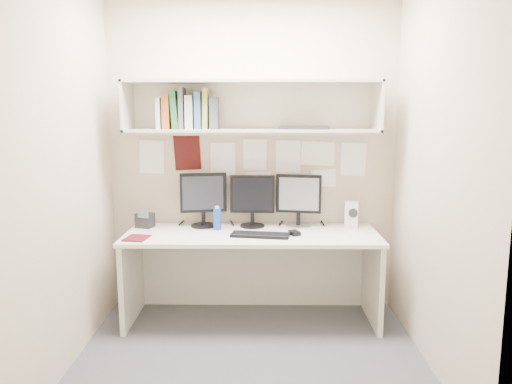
{
  "coord_description": "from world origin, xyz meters",
  "views": [
    {
      "loc": [
        0.07,
        -3.2,
        1.69
      ],
      "look_at": [
        0.04,
        0.35,
        1.11
      ],
      "focal_mm": 35.0,
      "sensor_mm": 36.0,
      "label": 1
    }
  ],
  "objects_px": {
    "keyboard": "(260,235)",
    "maroon_notebook": "(137,238)",
    "desk": "(252,277)",
    "monitor_right": "(299,198)",
    "monitor_center": "(252,198)",
    "speaker": "(352,214)",
    "desk_phone": "(145,220)",
    "monitor_left": "(203,197)"
  },
  "relations": [
    {
      "from": "maroon_notebook",
      "to": "desk_phone",
      "type": "height_order",
      "value": "desk_phone"
    },
    {
      "from": "monitor_right",
      "to": "desk",
      "type": "bearing_deg",
      "value": -140.14
    },
    {
      "from": "desk_phone",
      "to": "desk",
      "type": "bearing_deg",
      "value": 10.18
    },
    {
      "from": "desk",
      "to": "speaker",
      "type": "height_order",
      "value": "speaker"
    },
    {
      "from": "desk",
      "to": "keyboard",
      "type": "xyz_separation_m",
      "value": [
        0.07,
        -0.11,
        0.37
      ]
    },
    {
      "from": "desk",
      "to": "desk_phone",
      "type": "height_order",
      "value": "desk_phone"
    },
    {
      "from": "monitor_right",
      "to": "maroon_notebook",
      "type": "distance_m",
      "value": 1.34
    },
    {
      "from": "desk",
      "to": "desk_phone",
      "type": "relative_size",
      "value": 12.43
    },
    {
      "from": "monitor_right",
      "to": "maroon_notebook",
      "type": "xyz_separation_m",
      "value": [
        -1.25,
        -0.42,
        -0.23
      ]
    },
    {
      "from": "desk",
      "to": "monitor_right",
      "type": "relative_size",
      "value": 4.59
    },
    {
      "from": "monitor_center",
      "to": "maroon_notebook",
      "type": "height_order",
      "value": "monitor_center"
    },
    {
      "from": "desk",
      "to": "speaker",
      "type": "relative_size",
      "value": 9.31
    },
    {
      "from": "keyboard",
      "to": "maroon_notebook",
      "type": "distance_m",
      "value": 0.94
    },
    {
      "from": "monitor_left",
      "to": "monitor_center",
      "type": "distance_m",
      "value": 0.41
    },
    {
      "from": "monitor_center",
      "to": "desk_phone",
      "type": "height_order",
      "value": "monitor_center"
    },
    {
      "from": "monitor_center",
      "to": "keyboard",
      "type": "distance_m",
      "value": 0.41
    },
    {
      "from": "monitor_right",
      "to": "desk_phone",
      "type": "height_order",
      "value": "monitor_right"
    },
    {
      "from": "desk",
      "to": "desk_phone",
      "type": "xyz_separation_m",
      "value": [
        -0.89,
        0.17,
        0.43
      ]
    },
    {
      "from": "maroon_notebook",
      "to": "desk",
      "type": "bearing_deg",
      "value": 22.06
    },
    {
      "from": "monitor_left",
      "to": "speaker",
      "type": "height_order",
      "value": "monitor_left"
    },
    {
      "from": "monitor_center",
      "to": "monitor_left",
      "type": "bearing_deg",
      "value": -178.47
    },
    {
      "from": "monitor_center",
      "to": "keyboard",
      "type": "xyz_separation_m",
      "value": [
        0.07,
        -0.33,
        -0.23
      ]
    },
    {
      "from": "monitor_right",
      "to": "desk_phone",
      "type": "distance_m",
      "value": 1.29
    },
    {
      "from": "monitor_center",
      "to": "maroon_notebook",
      "type": "distance_m",
      "value": 0.99
    },
    {
      "from": "monitor_center",
      "to": "keyboard",
      "type": "relative_size",
      "value": 0.96
    },
    {
      "from": "keyboard",
      "to": "speaker",
      "type": "xyz_separation_m",
      "value": [
        0.76,
        0.32,
        0.1
      ]
    },
    {
      "from": "maroon_notebook",
      "to": "speaker",
      "type": "bearing_deg",
      "value": 22.77
    },
    {
      "from": "monitor_left",
      "to": "speaker",
      "type": "relative_size",
      "value": 2.09
    },
    {
      "from": "monitor_right",
      "to": "keyboard",
      "type": "xyz_separation_m",
      "value": [
        -0.32,
        -0.33,
        -0.23
      ]
    },
    {
      "from": "maroon_notebook",
      "to": "keyboard",
      "type": "bearing_deg",
      "value": 14.31
    },
    {
      "from": "monitor_left",
      "to": "desk_phone",
      "type": "height_order",
      "value": "monitor_left"
    },
    {
      "from": "monitor_center",
      "to": "speaker",
      "type": "xyz_separation_m",
      "value": [
        0.83,
        -0.01,
        -0.13
      ]
    },
    {
      "from": "desk",
      "to": "monitor_center",
      "type": "height_order",
      "value": "monitor_center"
    },
    {
      "from": "maroon_notebook",
      "to": "desk_phone",
      "type": "xyz_separation_m",
      "value": [
        -0.02,
        0.37,
        0.06
      ]
    },
    {
      "from": "monitor_center",
      "to": "speaker",
      "type": "height_order",
      "value": "monitor_center"
    },
    {
      "from": "maroon_notebook",
      "to": "desk_phone",
      "type": "bearing_deg",
      "value": 102.42
    },
    {
      "from": "desk",
      "to": "maroon_notebook",
      "type": "height_order",
      "value": "maroon_notebook"
    },
    {
      "from": "monitor_left",
      "to": "monitor_center",
      "type": "xyz_separation_m",
      "value": [
        0.41,
        0.0,
        -0.01
      ]
    },
    {
      "from": "maroon_notebook",
      "to": "monitor_center",
      "type": "bearing_deg",
      "value": 34.88
    },
    {
      "from": "desk",
      "to": "monitor_right",
      "type": "distance_m",
      "value": 0.75
    },
    {
      "from": "monitor_left",
      "to": "maroon_notebook",
      "type": "xyz_separation_m",
      "value": [
        -0.46,
        -0.42,
        -0.24
      ]
    },
    {
      "from": "monitor_right",
      "to": "speaker",
      "type": "bearing_deg",
      "value": 8.92
    }
  ]
}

